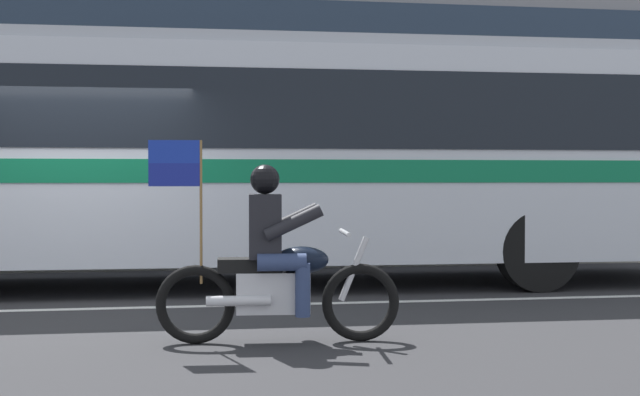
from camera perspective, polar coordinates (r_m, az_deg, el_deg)
ground_plane at (r=10.41m, az=-15.44°, el=-6.69°), size 60.00×60.00×0.00m
sidewalk_curb at (r=15.45m, az=-13.33°, el=-3.78°), size 28.00×3.80×0.15m
lane_center_stripe at (r=9.82m, az=-15.83°, el=-7.15°), size 26.60×0.14×0.01m
transit_bus at (r=11.48m, az=-4.69°, el=3.53°), size 13.02×2.77×3.22m
motorcycle_with_rider at (r=7.50m, az=-2.97°, el=-4.63°), size 2.19×0.64×1.78m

